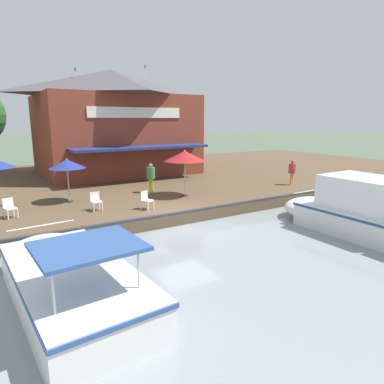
{
  "coord_description": "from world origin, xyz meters",
  "views": [
    {
      "loc": [
        12.79,
        -7.44,
        4.73
      ],
      "look_at": [
        -1.0,
        1.0,
        1.3
      ],
      "focal_mm": 32.0,
      "sensor_mm": 36.0,
      "label": 1
    }
  ],
  "objects": [
    {
      "name": "person_mid_patio",
      "position": [
        -4.92,
        0.64,
        1.66
      ],
      "size": [
        0.48,
        0.48,
        1.69
      ],
      "color": "gold",
      "rests_on": "quay_deck"
    },
    {
      "name": "patio_umbrella_far_corner",
      "position": [
        -5.04,
        -3.88,
        2.55
      ],
      "size": [
        1.79,
        1.79,
        2.22
      ],
      "color": "#B7B7B7",
      "rests_on": "quay_deck"
    },
    {
      "name": "ground_plane",
      "position": [
        0.0,
        0.0,
        0.0
      ],
      "size": [
        220.0,
        220.0,
        0.0
      ],
      "primitive_type": "plane",
      "color": "#4C5B47"
    },
    {
      "name": "quay_edge_fender",
      "position": [
        -0.1,
        0.0,
        0.65
      ],
      "size": [
        0.2,
        50.4,
        0.1
      ],
      "primitive_type": "cube",
      "color": "#2D2D33",
      "rests_on": "quay_deck"
    },
    {
      "name": "waterfront_restaurant",
      "position": [
        -13.97,
        1.69,
        4.61
      ],
      "size": [
        11.29,
        11.58,
        8.45
      ],
      "color": "brown",
      "rests_on": "quay_deck"
    },
    {
      "name": "person_near_entrance",
      "position": [
        -2.37,
        9.38,
        1.59
      ],
      "size": [
        0.45,
        0.45,
        1.59
      ],
      "color": "orange",
      "rests_on": "quay_deck"
    },
    {
      "name": "quay_deck",
      "position": [
        -11.0,
        0.0,
        0.3
      ],
      "size": [
        22.0,
        56.0,
        0.6
      ],
      "primitive_type": "cube",
      "color": "brown",
      "rests_on": "ground"
    },
    {
      "name": "cafe_chair_mid_patio",
      "position": [
        -3.33,
        -6.71,
        1.08
      ],
      "size": [
        0.56,
        0.56,
        0.85
      ],
      "color": "white",
      "rests_on": "quay_deck"
    },
    {
      "name": "motorboat_nearest_quay",
      "position": [
        5.44,
        5.77,
        0.92
      ],
      "size": [
        9.44,
        3.02,
        2.36
      ],
      "color": "white",
      "rests_on": "river_water"
    },
    {
      "name": "cafe_chair_under_first_umbrella",
      "position": [
        -1.6,
        -1.14,
        1.08
      ],
      "size": [
        0.58,
        0.58,
        0.85
      ],
      "color": "white",
      "rests_on": "quay_deck"
    },
    {
      "name": "patio_umbrella_near_quay_edge",
      "position": [
        -3.12,
        1.85,
        2.81
      ],
      "size": [
        2.23,
        2.23,
        2.53
      ],
      "color": "#B7B7B7",
      "rests_on": "quay_deck"
    },
    {
      "name": "motorboat_mid_row",
      "position": [
        3.82,
        -5.9,
        0.65
      ],
      "size": [
        6.96,
        2.99,
        2.07
      ],
      "color": "white",
      "rests_on": "river_water"
    },
    {
      "name": "cafe_chair_facing_river",
      "position": [
        -2.63,
        -3.22,
        1.08
      ],
      "size": [
        0.46,
        0.46,
        0.85
      ],
      "color": "white",
      "rests_on": "quay_deck"
    }
  ]
}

